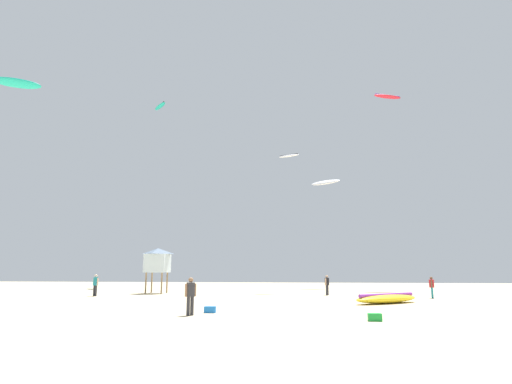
{
  "coord_description": "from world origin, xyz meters",
  "views": [
    {
      "loc": [
        3.67,
        -13.58,
        2.12
      ],
      "look_at": [
        0.0,
        17.44,
        7.99
      ],
      "focal_mm": 29.23,
      "sensor_mm": 36.0,
      "label": 1
    }
  ],
  "objects_px": {
    "kite_grounded_near": "(387,299)",
    "lifeguard_tower": "(158,260)",
    "gear_bag": "(210,310)",
    "person_midground": "(327,283)",
    "person_left": "(432,286)",
    "cooler_box": "(375,317)",
    "kite_aloft_1": "(16,83)",
    "kite_aloft_2": "(325,182)",
    "kite_aloft_4": "(388,97)",
    "kite_aloft_3": "(289,156)",
    "person_foreground": "(190,293)",
    "person_right": "(96,283)",
    "kite_aloft_0": "(160,106)"
  },
  "relations": [
    {
      "from": "person_left",
      "to": "kite_aloft_4",
      "type": "bearing_deg",
      "value": -77.38
    },
    {
      "from": "gear_bag",
      "to": "person_left",
      "type": "bearing_deg",
      "value": 41.52
    },
    {
      "from": "person_foreground",
      "to": "kite_aloft_1",
      "type": "xyz_separation_m",
      "value": [
        -16.74,
        8.08,
        15.51
      ]
    },
    {
      "from": "kite_aloft_4",
      "to": "kite_aloft_2",
      "type": "bearing_deg",
      "value": 168.55
    },
    {
      "from": "gear_bag",
      "to": "kite_aloft_0",
      "type": "distance_m",
      "value": 44.36
    },
    {
      "from": "person_foreground",
      "to": "kite_aloft_3",
      "type": "xyz_separation_m",
      "value": [
        4.0,
        22.17,
        12.83
      ]
    },
    {
      "from": "kite_grounded_near",
      "to": "kite_aloft_3",
      "type": "relative_size",
      "value": 2.18
    },
    {
      "from": "gear_bag",
      "to": "person_right",
      "type": "bearing_deg",
      "value": 135.79
    },
    {
      "from": "kite_grounded_near",
      "to": "lifeguard_tower",
      "type": "height_order",
      "value": "lifeguard_tower"
    },
    {
      "from": "gear_bag",
      "to": "kite_aloft_0",
      "type": "height_order",
      "value": "kite_aloft_0"
    },
    {
      "from": "person_right",
      "to": "kite_aloft_3",
      "type": "distance_m",
      "value": 22.15
    },
    {
      "from": "person_midground",
      "to": "person_left",
      "type": "xyz_separation_m",
      "value": [
        7.8,
        -3.18,
        -0.04
      ]
    },
    {
      "from": "kite_grounded_near",
      "to": "kite_aloft_3",
      "type": "distance_m",
      "value": 20.35
    },
    {
      "from": "cooler_box",
      "to": "lifeguard_tower",
      "type": "bearing_deg",
      "value": 130.58
    },
    {
      "from": "person_midground",
      "to": "person_left",
      "type": "height_order",
      "value": "person_midground"
    },
    {
      "from": "person_right",
      "to": "kite_aloft_2",
      "type": "xyz_separation_m",
      "value": [
        20.05,
        18.88,
        12.03
      ]
    },
    {
      "from": "person_foreground",
      "to": "gear_bag",
      "type": "bearing_deg",
      "value": -67.91
    },
    {
      "from": "person_left",
      "to": "cooler_box",
      "type": "xyz_separation_m",
      "value": [
        -6.72,
        -15.35,
        -0.79
      ]
    },
    {
      "from": "person_right",
      "to": "lifeguard_tower",
      "type": "bearing_deg",
      "value": 162.75
    },
    {
      "from": "cooler_box",
      "to": "gear_bag",
      "type": "bearing_deg",
      "value": 161.51
    },
    {
      "from": "person_foreground",
      "to": "kite_aloft_0",
      "type": "bearing_deg",
      "value": -18.27
    },
    {
      "from": "person_foreground",
      "to": "person_right",
      "type": "relative_size",
      "value": 1.0
    },
    {
      "from": "kite_grounded_near",
      "to": "kite_aloft_3",
      "type": "xyz_separation_m",
      "value": [
        -6.68,
        13.62,
        13.56
      ]
    },
    {
      "from": "person_midground",
      "to": "cooler_box",
      "type": "xyz_separation_m",
      "value": [
        1.08,
        -18.54,
        -0.83
      ]
    },
    {
      "from": "kite_grounded_near",
      "to": "kite_aloft_2",
      "type": "height_order",
      "value": "kite_aloft_2"
    },
    {
      "from": "person_right",
      "to": "kite_grounded_near",
      "type": "distance_m",
      "value": 23.08
    },
    {
      "from": "kite_grounded_near",
      "to": "kite_aloft_0",
      "type": "relative_size",
      "value": 1.55
    },
    {
      "from": "gear_bag",
      "to": "kite_aloft_0",
      "type": "bearing_deg",
      "value": 115.03
    },
    {
      "from": "person_left",
      "to": "person_right",
      "type": "distance_m",
      "value": 26.95
    },
    {
      "from": "person_foreground",
      "to": "lifeguard_tower",
      "type": "bearing_deg",
      "value": -17.01
    },
    {
      "from": "person_midground",
      "to": "kite_aloft_4",
      "type": "height_order",
      "value": "kite_aloft_4"
    },
    {
      "from": "lifeguard_tower",
      "to": "kite_aloft_1",
      "type": "distance_m",
      "value": 18.89
    },
    {
      "from": "kite_aloft_3",
      "to": "kite_aloft_4",
      "type": "height_order",
      "value": "kite_aloft_4"
    },
    {
      "from": "kite_aloft_4",
      "to": "lifeguard_tower",
      "type": "bearing_deg",
      "value": -152.93
    },
    {
      "from": "kite_aloft_1",
      "to": "kite_aloft_2",
      "type": "relative_size",
      "value": 0.9
    },
    {
      "from": "gear_bag",
      "to": "kite_aloft_4",
      "type": "xyz_separation_m",
      "value": [
        15.51,
        29.44,
        23.4
      ]
    },
    {
      "from": "lifeguard_tower",
      "to": "kite_aloft_3",
      "type": "distance_m",
      "value": 16.85
    },
    {
      "from": "kite_aloft_0",
      "to": "kite_aloft_3",
      "type": "bearing_deg",
      "value": -33.19
    },
    {
      "from": "kite_aloft_3",
      "to": "lifeguard_tower",
      "type": "bearing_deg",
      "value": -162.4
    },
    {
      "from": "person_midground",
      "to": "gear_bag",
      "type": "xyz_separation_m",
      "value": [
        -6.63,
        -15.96,
        -0.83
      ]
    },
    {
      "from": "person_midground",
      "to": "gear_bag",
      "type": "distance_m",
      "value": 17.3
    },
    {
      "from": "kite_aloft_1",
      "to": "cooler_box",
      "type": "bearing_deg",
      "value": -20.35
    },
    {
      "from": "kite_aloft_0",
      "to": "kite_grounded_near",
      "type": "bearing_deg",
      "value": -45.49
    },
    {
      "from": "kite_aloft_3",
      "to": "person_midground",
      "type": "bearing_deg",
      "value": -55.87
    },
    {
      "from": "kite_aloft_2",
      "to": "person_right",
      "type": "bearing_deg",
      "value": -136.72
    },
    {
      "from": "person_midground",
      "to": "lifeguard_tower",
      "type": "xyz_separation_m",
      "value": [
        -15.62,
        0.96,
        2.07
      ]
    },
    {
      "from": "gear_bag",
      "to": "kite_aloft_2",
      "type": "distance_m",
      "value": 34.47
    },
    {
      "from": "gear_bag",
      "to": "kite_aloft_4",
      "type": "distance_m",
      "value": 40.68
    },
    {
      "from": "lifeguard_tower",
      "to": "gear_bag",
      "type": "xyz_separation_m",
      "value": [
        8.99,
        -16.92,
        -2.89
      ]
    },
    {
      "from": "kite_grounded_near",
      "to": "cooler_box",
      "type": "height_order",
      "value": "kite_grounded_near"
    }
  ]
}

